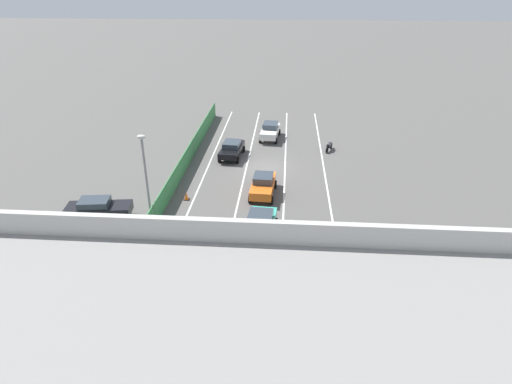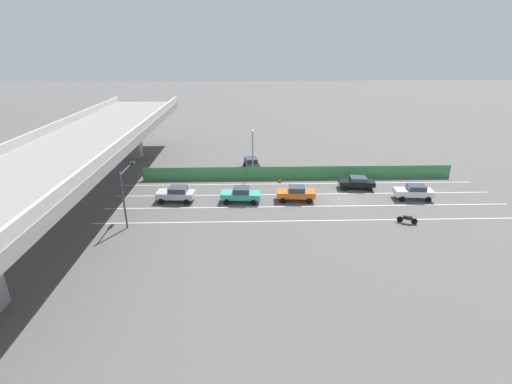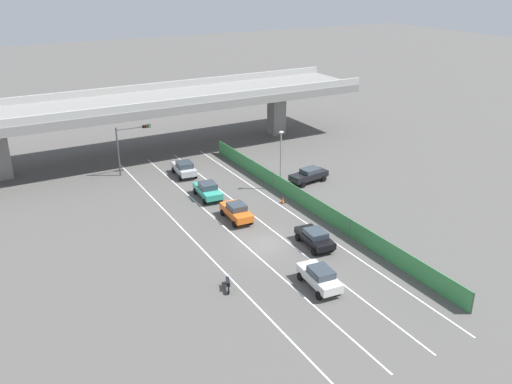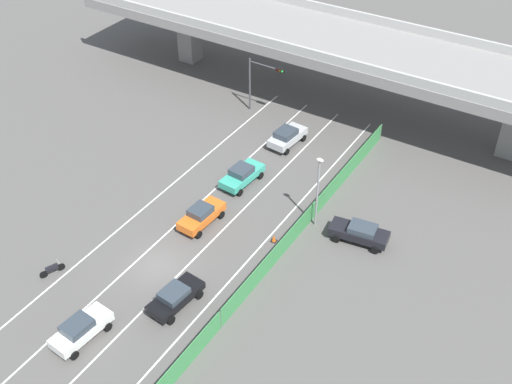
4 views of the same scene
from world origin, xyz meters
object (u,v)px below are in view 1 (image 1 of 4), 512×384
at_px(traffic_light, 359,299).
at_px(traffic_cone, 186,196).
at_px(car_taxi_teal, 260,224).
at_px(motorcycle, 329,146).
at_px(car_sedan_black, 232,149).
at_px(street_lamp, 145,170).
at_px(parked_sedan_dark, 98,208).
at_px(car_sedan_white, 270,130).
at_px(car_taxi_orange, 263,184).
at_px(car_sedan_silver, 244,295).

distance_m(traffic_light, traffic_cone, 19.78).
height_order(car_taxi_teal, motorcycle, car_taxi_teal).
bearing_deg(car_taxi_teal, traffic_cone, -38.85).
bearing_deg(traffic_cone, car_sedan_black, -105.00).
bearing_deg(street_lamp, car_sedan_black, -108.66).
xyz_separation_m(car_sedan_black, traffic_light, (-8.46, 25.34, 3.25)).
relative_size(motorcycle, parked_sedan_dark, 0.38).
relative_size(car_sedan_black, motorcycle, 2.41).
bearing_deg(car_sedan_white, traffic_cone, 68.15).
relative_size(car_taxi_teal, traffic_light, 0.79).
xyz_separation_m(car_taxi_orange, car_sedan_silver, (0.18, 13.63, 0.03)).
height_order(parked_sedan_dark, traffic_cone, parked_sedan_dark).
bearing_deg(car_taxi_orange, street_lamp, 31.28).
relative_size(car_taxi_teal, parked_sedan_dark, 0.95).
height_order(car_taxi_teal, parked_sedan_dark, car_taxi_teal).
bearing_deg(car_sedan_black, car_taxi_teal, 104.51).
xyz_separation_m(car_sedan_white, car_sedan_silver, (0.15, 27.31, 0.02)).
bearing_deg(motorcycle, car_sedan_white, -27.82).
xyz_separation_m(car_taxi_teal, traffic_cone, (6.20, -4.99, -0.63)).
bearing_deg(parked_sedan_dark, street_lamp, -179.08).
distance_m(car_sedan_silver, street_lamp, 12.11).
distance_m(car_taxi_teal, parked_sedan_dark, 11.96).
height_order(car_sedan_black, parked_sedan_dark, parked_sedan_dark).
distance_m(car_sedan_silver, car_sedan_black, 21.92).
distance_m(car_sedan_white, traffic_cone, 16.14).
xyz_separation_m(car_taxi_teal, car_taxi_orange, (0.17, -6.28, 0.00)).
relative_size(car_taxi_orange, street_lamp, 0.67).
xyz_separation_m(car_sedan_black, street_lamp, (4.32, 12.81, 3.17)).
xyz_separation_m(street_lamp, traffic_cone, (-1.83, -3.49, -3.73)).
bearing_deg(car_sedan_white, street_lamp, 67.01).
xyz_separation_m(car_taxi_orange, motorcycle, (-6.11, -10.44, -0.47)).
height_order(motorcycle, traffic_light, traffic_light).
bearing_deg(parked_sedan_dark, car_taxi_orange, -157.54).
relative_size(traffic_light, traffic_cone, 9.06).
height_order(car_taxi_orange, street_lamp, street_lamp).
xyz_separation_m(car_sedan_white, motorcycle, (-6.14, 3.24, -0.48)).
height_order(car_sedan_white, street_lamp, street_lamp).
bearing_deg(car_taxi_teal, parked_sedan_dark, -6.94).
relative_size(car_sedan_white, car_sedan_black, 0.99).
bearing_deg(car_sedan_black, car_sedan_silver, 98.80).
bearing_deg(car_sedan_silver, traffic_cone, -64.64).
xyz_separation_m(parked_sedan_dark, traffic_cone, (-5.67, -3.55, -0.61)).
xyz_separation_m(car_sedan_white, traffic_cone, (6.00, 14.97, -0.64)).
relative_size(motorcycle, traffic_cone, 2.89).
xyz_separation_m(car_taxi_orange, car_sedan_black, (3.54, -8.03, -0.06)).
bearing_deg(traffic_light, car_taxi_orange, -74.12).
bearing_deg(car_sedan_white, traffic_light, 99.08).
relative_size(car_sedan_black, traffic_light, 0.77).
bearing_deg(motorcycle, car_sedan_silver, 75.34).
distance_m(car_taxi_orange, car_sedan_black, 8.78).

